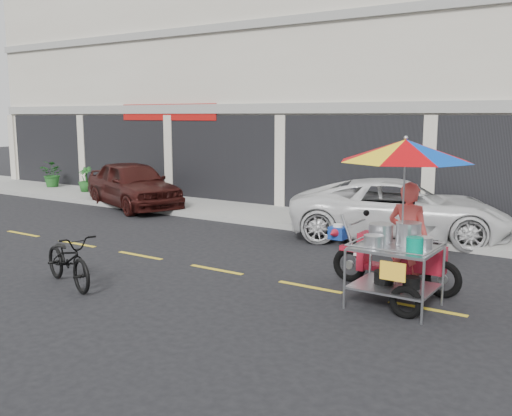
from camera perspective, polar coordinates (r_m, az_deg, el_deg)
The scene contains 9 objects.
ground at distance 9.83m, azimuth 5.42°, elevation -7.89°, with size 90.00×90.00×0.00m, color black.
sidewalk at distance 14.76m, azimuth 15.57°, elevation -2.09°, with size 45.00×3.00×0.15m, color gray.
centerline at distance 9.83m, azimuth 5.42°, elevation -7.86°, with size 42.00×0.10×0.01m, color gold.
maroon_sedan at distance 18.38m, azimuth -12.19°, elevation 2.32°, with size 1.75×4.35×1.48m, color black.
white_pickup at distance 13.82m, azimuth 14.17°, elevation -0.13°, with size 2.34×5.08×1.41m, color silver.
plant_tall at distance 23.44m, azimuth -19.64°, elevation 3.24°, with size 0.91×0.79×1.01m, color #1D551D.
plant_short at distance 21.61m, azimuth -16.69°, elevation 2.78°, with size 0.51×0.51×0.91m, color #1D551D.
near_bicycle at distance 10.26m, azimuth -18.26°, elevation -4.90°, with size 0.62×1.76×0.93m, color black.
food_vendor_rig at distance 9.04m, azimuth 14.54°, elevation 0.97°, with size 2.56×2.07×2.60m.
Camera 1 is at (4.40, -8.30, 2.89)m, focal length 40.00 mm.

